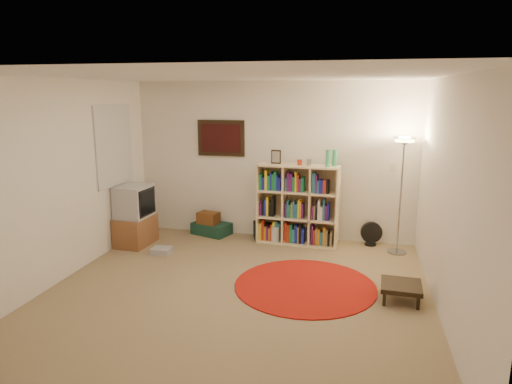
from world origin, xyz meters
TOP-DOWN VIEW (x-y plane):
  - room at (-0.05, 0.05)m, footprint 4.54×4.54m
  - bookshelf at (0.44, 1.96)m, footprint 1.27×0.45m
  - floor_lamp at (1.96, 1.85)m, footprint 0.36×0.36m
  - floor_fan at (1.59, 2.10)m, footprint 0.34×0.20m
  - tv_stand at (-1.99, 1.36)m, footprint 0.49×0.67m
  - dvd_box at (-1.42, 1.04)m, footprint 0.28×0.24m
  - suitcase at (-1.01, 2.11)m, footprint 0.70×0.56m
  - wicker_basket at (-1.04, 2.07)m, footprint 0.39×0.32m
  - duffel_bag at (-0.08, 2.09)m, footprint 0.45×0.41m
  - paper_towel at (0.12, 1.89)m, footprint 0.16×0.16m
  - red_rug at (0.77, 0.36)m, footprint 1.73×1.73m
  - side_table at (1.88, 0.21)m, footprint 0.47×0.47m

SIDE VIEW (x-z plane):
  - red_rug at x=0.77m, z-range 0.00..0.02m
  - dvd_box at x=-1.42m, z-range 0.00..0.09m
  - suitcase at x=-1.01m, z-range 0.00..0.19m
  - duffel_bag at x=-0.08m, z-range 0.00..0.26m
  - paper_towel at x=0.12m, z-range 0.00..0.26m
  - side_table at x=1.88m, z-range 0.07..0.27m
  - floor_fan at x=1.59m, z-range 0.00..0.38m
  - wicker_basket at x=-1.04m, z-range 0.19..0.38m
  - tv_stand at x=-1.99m, z-range -0.02..0.92m
  - bookshelf at x=0.44m, z-range -0.14..1.35m
  - room at x=-0.05m, z-range -0.01..2.53m
  - floor_lamp at x=1.96m, z-range 0.57..2.28m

